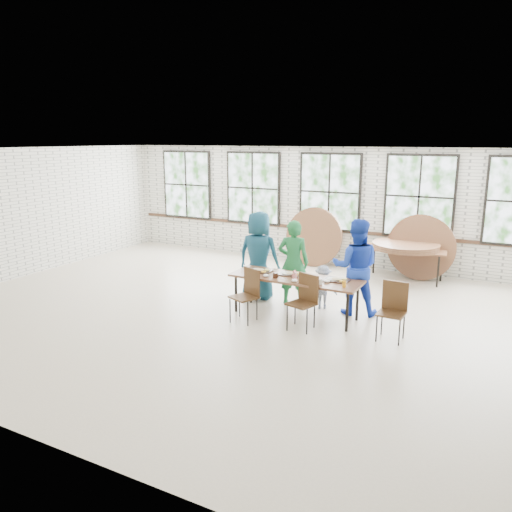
{
  "coord_description": "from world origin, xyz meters",
  "views": [
    {
      "loc": [
        4.21,
        -7.66,
        3.2
      ],
      "look_at": [
        0.0,
        0.4,
        1.05
      ],
      "focal_mm": 35.0,
      "sensor_mm": 36.0,
      "label": 1
    }
  ],
  "objects": [
    {
      "name": "adult_teal",
      "position": [
        -0.28,
        1.05,
        0.9
      ],
      "size": [
        0.91,
        0.63,
        1.79
      ],
      "primitive_type": "imported",
      "rotation": [
        0.0,
        0.0,
        3.21
      ],
      "color": "#195062",
      "rests_on": "ground"
    },
    {
      "name": "adult_blue",
      "position": [
        1.73,
        1.05,
        0.89
      ],
      "size": [
        1.02,
        0.88,
        1.79
      ],
      "primitive_type": "imported",
      "rotation": [
        0.0,
        0.0,
        3.41
      ],
      "color": "#1B3DBE",
      "rests_on": "ground"
    },
    {
      "name": "chair_spare",
      "position": [
        2.63,
        0.17,
        0.56
      ],
      "size": [
        0.43,
        0.42,
        0.95
      ],
      "rotation": [
        0.0,
        0.0,
        -0.03
      ],
      "color": "#472D17",
      "rests_on": "ground"
    },
    {
      "name": "tabletop_clutter",
      "position": [
        0.91,
        0.37,
        0.77
      ],
      "size": [
        1.99,
        0.64,
        0.11
      ],
      "color": "black",
      "rests_on": "dining_table"
    },
    {
      "name": "adult_green",
      "position": [
        0.48,
        1.05,
        0.84
      ],
      "size": [
        0.69,
        0.54,
        1.68
      ],
      "primitive_type": "imported",
      "rotation": [
        0.0,
        0.0,
        3.4
      ],
      "color": "#1C6A34",
      "rests_on": "ground"
    },
    {
      "name": "chair_near_right",
      "position": [
        1.19,
        -0.07,
        0.56
      ],
      "size": [
        0.52,
        0.51,
        0.95
      ],
      "rotation": [
        0.0,
        0.0,
        -0.3
      ],
      "color": "#472D17",
      "rests_on": "ground"
    },
    {
      "name": "round_tops_stacked",
      "position": [
        2.09,
        3.81,
        0.8
      ],
      "size": [
        1.5,
        1.5,
        0.13
      ],
      "color": "brown",
      "rests_on": "storage_table"
    },
    {
      "name": "storage_table",
      "position": [
        2.09,
        3.81,
        0.69
      ],
      "size": [
        1.86,
        0.91,
        0.74
      ],
      "rotation": [
        0.0,
        0.0,
        0.09
      ],
      "color": "brown",
      "rests_on": "ground"
    },
    {
      "name": "chair_near_left",
      "position": [
        0.15,
        -0.2,
        0.56
      ],
      "size": [
        0.55,
        0.54,
        0.95
      ],
      "rotation": [
        0.0,
        0.0,
        -0.4
      ],
      "color": "#472D17",
      "rests_on": "ground"
    },
    {
      "name": "dining_table",
      "position": [
        0.81,
        0.4,
        0.69
      ],
      "size": [
        2.41,
        0.82,
        0.74
      ],
      "rotation": [
        0.0,
        0.0,
        -0.01
      ],
      "color": "brown",
      "rests_on": "ground"
    },
    {
      "name": "toddler",
      "position": [
        1.11,
        1.05,
        0.42
      ],
      "size": [
        0.61,
        0.46,
        0.85
      ],
      "primitive_type": "imported",
      "rotation": [
        0.0,
        0.0,
        3.44
      ],
      "color": "#162644",
      "rests_on": "ground"
    },
    {
      "name": "room",
      "position": [
        0.0,
        4.44,
        1.83
      ],
      "size": [
        12.0,
        12.0,
        12.0
      ],
      "color": "beige",
      "rests_on": "ground"
    },
    {
      "name": "round_tops_leaning",
      "position": [
        1.05,
        4.12,
        0.74
      ],
      "size": [
        4.19,
        0.43,
        1.49
      ],
      "color": "brown",
      "rests_on": "ground"
    }
  ]
}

